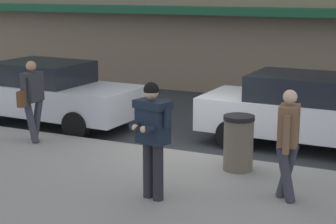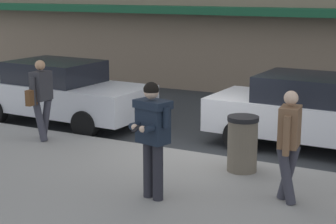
{
  "view_description": "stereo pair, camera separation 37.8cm",
  "coord_description": "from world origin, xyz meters",
  "px_view_note": "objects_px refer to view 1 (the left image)",
  "views": [
    {
      "loc": [
        4.13,
        -9.95,
        3.29
      ],
      "look_at": [
        0.67,
        -2.64,
        1.49
      ],
      "focal_mm": 60.0,
      "sensor_mm": 36.0,
      "label": 1
    },
    {
      "loc": [
        4.47,
        -9.78,
        3.29
      ],
      "look_at": [
        0.67,
        -2.64,
        1.49
      ],
      "focal_mm": 60.0,
      "sensor_mm": 36.0,
      "label": 2
    }
  ],
  "objects_px": {
    "pedestrian_dark_coat": "(288,138)",
    "trash_bin": "(238,143)",
    "parked_sedan_mid": "(308,111)",
    "man_texting_on_phone": "(152,128)",
    "parked_sedan_near": "(49,93)",
    "pedestrian_with_bag": "(32,96)"
  },
  "relations": [
    {
      "from": "pedestrian_with_bag",
      "to": "pedestrian_dark_coat",
      "type": "bearing_deg",
      "value": -10.21
    },
    {
      "from": "parked_sedan_mid",
      "to": "pedestrian_dark_coat",
      "type": "relative_size",
      "value": 2.67
    },
    {
      "from": "parked_sedan_near",
      "to": "trash_bin",
      "type": "distance_m",
      "value": 5.71
    },
    {
      "from": "parked_sedan_near",
      "to": "trash_bin",
      "type": "bearing_deg",
      "value": -18.26
    },
    {
      "from": "parked_sedan_near",
      "to": "parked_sedan_mid",
      "type": "xyz_separation_m",
      "value": [
        6.12,
        0.64,
        0.0
      ]
    },
    {
      "from": "man_texting_on_phone",
      "to": "trash_bin",
      "type": "xyz_separation_m",
      "value": [
        0.73,
        1.89,
        -0.62
      ]
    },
    {
      "from": "parked_sedan_near",
      "to": "pedestrian_dark_coat",
      "type": "height_order",
      "value": "pedestrian_dark_coat"
    },
    {
      "from": "pedestrian_dark_coat",
      "to": "parked_sedan_near",
      "type": "bearing_deg",
      "value": 156.43
    },
    {
      "from": "trash_bin",
      "to": "parked_sedan_mid",
      "type": "bearing_deg",
      "value": 73.74
    },
    {
      "from": "pedestrian_dark_coat",
      "to": "pedestrian_with_bag",
      "type": "bearing_deg",
      "value": 169.79
    },
    {
      "from": "pedestrian_dark_coat",
      "to": "trash_bin",
      "type": "height_order",
      "value": "pedestrian_dark_coat"
    },
    {
      "from": "parked_sedan_mid",
      "to": "trash_bin",
      "type": "height_order",
      "value": "parked_sedan_mid"
    },
    {
      "from": "parked_sedan_near",
      "to": "man_texting_on_phone",
      "type": "distance_m",
      "value": 5.98
    },
    {
      "from": "parked_sedan_mid",
      "to": "man_texting_on_phone",
      "type": "relative_size",
      "value": 2.52
    },
    {
      "from": "parked_sedan_near",
      "to": "parked_sedan_mid",
      "type": "distance_m",
      "value": 6.16
    },
    {
      "from": "pedestrian_with_bag",
      "to": "pedestrian_dark_coat",
      "type": "height_order",
      "value": "same"
    },
    {
      "from": "pedestrian_dark_coat",
      "to": "trash_bin",
      "type": "xyz_separation_m",
      "value": [
        -1.11,
        1.06,
        -0.47
      ]
    },
    {
      "from": "parked_sedan_near",
      "to": "parked_sedan_mid",
      "type": "height_order",
      "value": "same"
    },
    {
      "from": "trash_bin",
      "to": "pedestrian_dark_coat",
      "type": "bearing_deg",
      "value": -43.7
    },
    {
      "from": "parked_sedan_mid",
      "to": "pedestrian_dark_coat",
      "type": "bearing_deg",
      "value": -83.41
    },
    {
      "from": "parked_sedan_mid",
      "to": "man_texting_on_phone",
      "type": "distance_m",
      "value": 4.57
    },
    {
      "from": "parked_sedan_near",
      "to": "parked_sedan_mid",
      "type": "relative_size",
      "value": 1.01
    }
  ]
}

